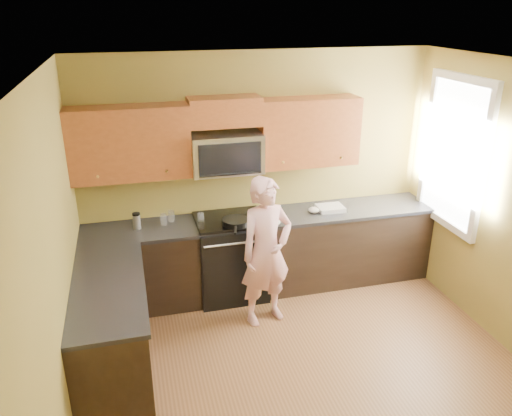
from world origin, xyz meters
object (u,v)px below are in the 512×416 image
object	(u,v)px
woman	(266,252)
stove	(231,257)
travel_mug	(138,229)
butter_tub	(262,220)
microwave	(227,172)
frying_pan	(236,224)

from	to	relation	value
woman	stove	bearing A→B (deg)	97.58
stove	travel_mug	distance (m)	1.09
butter_tub	travel_mug	world-z (taller)	travel_mug
stove	microwave	bearing A→B (deg)	90.00
woman	butter_tub	size ratio (longest dim) A/B	13.81
microwave	woman	size ratio (longest dim) A/B	0.48
stove	woman	xyz separation A→B (m)	(0.25, -0.59, 0.32)
stove	frying_pan	size ratio (longest dim) A/B	1.86
stove	travel_mug	world-z (taller)	travel_mug
butter_tub	travel_mug	size ratio (longest dim) A/B	0.64
frying_pan	travel_mug	xyz separation A→B (m)	(-1.03, 0.22, -0.03)
microwave	travel_mug	bearing A→B (deg)	-175.41
stove	travel_mug	size ratio (longest dim) A/B	5.29
microwave	butter_tub	world-z (taller)	microwave
microwave	travel_mug	xyz separation A→B (m)	(-1.00, -0.08, -0.53)
woman	travel_mug	xyz separation A→B (m)	(-1.25, 0.64, 0.12)
stove	butter_tub	world-z (taller)	butter_tub
butter_tub	woman	bearing A→B (deg)	-100.38
microwave	butter_tub	size ratio (longest dim) A/B	6.58
stove	butter_tub	xyz separation A→B (m)	(0.35, -0.07, 0.45)
woman	frying_pan	distance (m)	0.49
woman	butter_tub	bearing A→B (deg)	64.31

